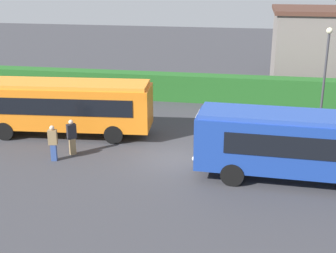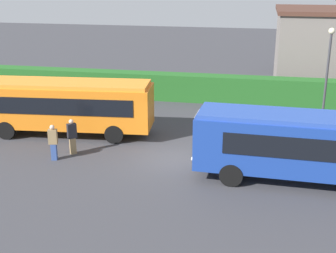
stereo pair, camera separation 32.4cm
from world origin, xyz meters
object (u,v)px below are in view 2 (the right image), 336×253
person_center (54,106)px  person_far (72,136)px  person_right (53,141)px  bus_blue (299,144)px  bus_orange (64,104)px  lamppost (328,65)px

person_center → person_far: person_far is taller
person_right → bus_blue: bearing=77.2°
bus_orange → person_right: size_ratio=5.56×
bus_blue → person_right: 11.30m
person_center → person_right: bearing=137.8°
bus_orange → person_right: 3.77m
bus_orange → bus_blue: 12.75m
bus_orange → person_center: bus_orange is taller
bus_blue → person_center: size_ratio=5.37×
person_right → person_far: person_far is taller
bus_blue → lamppost: lamppost is taller
person_center → person_right: size_ratio=0.94×
bus_blue → lamppost: bearing=-101.2°
bus_blue → person_far: 10.77m
bus_orange → lamppost: (14.22, 4.98, 1.75)m
person_far → lamppost: (12.74, 7.66, 2.54)m
bus_orange → lamppost: bearing=-165.7°
person_right → bus_orange: bearing=-177.5°
person_center → person_far: (3.22, -4.95, 0.07)m
bus_orange → bus_blue: size_ratio=1.10×
person_right → lamppost: (13.33, 8.56, 2.56)m
lamppost → person_right: bearing=-147.3°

